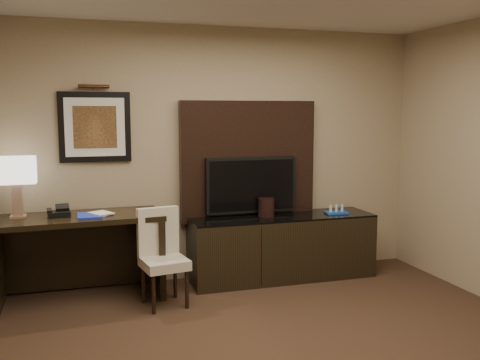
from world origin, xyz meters
name	(u,v)px	position (x,y,z in m)	size (l,w,h in m)	color
wall_back	(220,154)	(0.00, 2.50, 1.35)	(4.50, 0.01, 2.70)	#9D8A6A
desk	(81,258)	(-1.48, 2.15, 0.41)	(1.54, 0.66, 0.82)	black
credenza	(282,247)	(0.61, 2.20, 0.34)	(2.00, 0.56, 0.69)	black
tv_wall_panel	(248,161)	(0.30, 2.44, 1.27)	(1.50, 0.12, 1.30)	black
tv	(251,185)	(0.30, 2.34, 1.02)	(1.00, 0.08, 0.60)	black
artwork	(95,127)	(-1.30, 2.48, 1.65)	(0.70, 0.04, 0.70)	black
picture_light	(94,86)	(-1.30, 2.44, 2.05)	(0.04, 0.04, 0.30)	#432515
desk_chair	(164,262)	(-0.75, 1.74, 0.41)	(0.40, 0.46, 0.83)	beige
table_lamp	(17,187)	(-2.03, 2.22, 1.11)	(0.35, 0.20, 0.57)	#99745F
desk_phone	(59,211)	(-1.67, 2.16, 0.87)	(0.20, 0.18, 0.10)	black
blue_folder	(90,216)	(-1.39, 2.07, 0.83)	(0.22, 0.29, 0.02)	#1B2EB5
book	(93,204)	(-1.36, 2.09, 0.94)	(0.17, 0.02, 0.23)	#BBA893
ice_bucket	(266,207)	(0.44, 2.24, 0.79)	(0.18, 0.18, 0.20)	black
minibar_tray	(336,210)	(1.23, 2.15, 0.73)	(0.24, 0.14, 0.09)	blue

